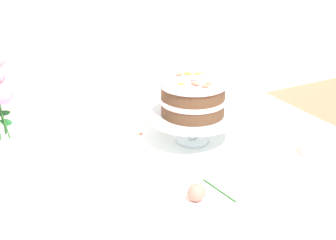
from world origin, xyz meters
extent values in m
cube|color=white|center=(0.00, 0.00, 0.72)|extent=(1.40, 1.00, 0.03)
cylinder|color=brown|center=(0.60, 0.40, 0.35)|extent=(0.06, 0.06, 0.71)
cube|color=white|center=(0.19, 0.06, 0.74)|extent=(0.33, 0.33, 0.00)
cylinder|color=silver|center=(0.19, 0.06, 0.75)|extent=(0.11, 0.11, 0.01)
cylinder|color=silver|center=(0.19, 0.06, 0.79)|extent=(0.03, 0.03, 0.07)
cylinder|color=silver|center=(0.19, 0.06, 0.83)|extent=(0.29, 0.29, 0.01)
cylinder|color=brown|center=(0.19, 0.06, 0.86)|extent=(0.20, 0.20, 0.04)
cylinder|color=beige|center=(0.19, 0.06, 0.89)|extent=(0.21, 0.21, 0.02)
cylinder|color=brown|center=(0.19, 0.06, 0.92)|extent=(0.20, 0.20, 0.04)
cylinder|color=beige|center=(0.19, 0.06, 0.95)|extent=(0.21, 0.21, 0.02)
ellipsoid|color=yellow|center=(0.23, 0.09, 0.96)|extent=(0.04, 0.03, 0.01)
ellipsoid|color=pink|center=(0.18, 0.05, 0.96)|extent=(0.03, 0.03, 0.01)
ellipsoid|color=yellow|center=(0.20, 0.11, 0.96)|extent=(0.03, 0.03, 0.01)
ellipsoid|color=#E56B51|center=(0.17, 0.11, 0.96)|extent=(0.04, 0.04, 0.01)
ellipsoid|color=yellow|center=(0.13, 0.03, 0.96)|extent=(0.03, 0.03, 0.00)
ellipsoid|color=#E56B51|center=(0.18, -0.02, 0.96)|extent=(0.03, 0.03, 0.01)
ellipsoid|color=#E56B51|center=(0.16, 0.01, 0.96)|extent=(0.02, 0.04, 0.01)
ellipsoid|color=#E56B51|center=(0.20, 0.00, 0.96)|extent=(0.04, 0.03, 0.00)
ellipsoid|color=orange|center=(0.20, 0.12, 0.96)|extent=(0.03, 0.03, 0.01)
ellipsoid|color=pink|center=(0.23, 0.08, 0.96)|extent=(0.03, 0.02, 0.00)
cylinder|color=silver|center=(-0.39, 0.20, 0.77)|extent=(0.07, 0.07, 0.06)
ellipsoid|color=#236B2D|center=(-0.37, 0.20, 0.90)|extent=(0.04, 0.02, 0.01)
cylinder|color=#2D6028|center=(-0.37, 0.18, 0.90)|extent=(0.02, 0.03, 0.13)
sphere|color=pink|center=(-0.36, 0.16, 0.97)|extent=(0.05, 0.05, 0.05)
ellipsoid|color=#236B2D|center=(-0.36, 0.18, 0.88)|extent=(0.04, 0.05, 0.02)
cylinder|color=silver|center=(0.46, -0.21, 0.74)|extent=(0.13, 0.13, 0.01)
cylinder|color=silver|center=(0.46, -0.21, 0.77)|extent=(0.07, 0.07, 0.05)
torus|color=silver|center=(0.51, -0.21, 0.77)|extent=(0.03, 0.01, 0.03)
cylinder|color=#2D6028|center=(0.10, -0.23, 0.74)|extent=(0.02, 0.13, 0.01)
sphere|color=#ED7260|center=(0.02, -0.23, 0.76)|extent=(0.05, 0.05, 0.05)
ellipsoid|color=#E56B51|center=(0.06, 0.20, 0.74)|extent=(0.04, 0.03, 0.00)
ellipsoid|color=pink|center=(-0.26, 0.03, 0.74)|extent=(0.02, 0.03, 0.00)
camera|label=1|loc=(-0.52, -1.09, 1.41)|focal=48.82mm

